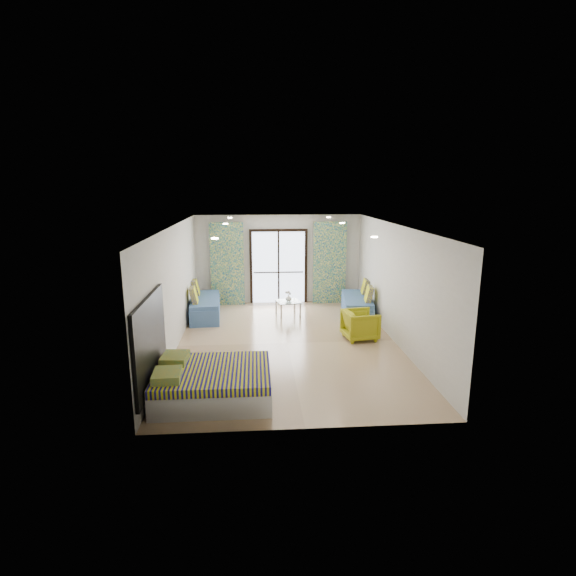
{
  "coord_description": "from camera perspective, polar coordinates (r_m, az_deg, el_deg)",
  "views": [
    {
      "loc": [
        -0.71,
        -9.8,
        3.57
      ],
      "look_at": [
        0.07,
        0.69,
        1.15
      ],
      "focal_mm": 28.0,
      "sensor_mm": 36.0,
      "label": 1
    }
  ],
  "objects": [
    {
      "name": "coffee_table",
      "position": [
        12.51,
        0.0,
        -1.87
      ],
      "size": [
        0.74,
        0.74,
        0.72
      ],
      "rotation": [
        0.0,
        0.0,
        0.21
      ],
      "color": "silver",
      "rests_on": "floor"
    },
    {
      "name": "wall_left",
      "position": [
        10.21,
        -14.23,
        -0.0
      ],
      "size": [
        0.01,
        7.5,
        2.7
      ],
      "primitive_type": null,
      "color": "silver",
      "rests_on": "ground"
    },
    {
      "name": "vase",
      "position": [
        12.47,
        0.07,
        -1.28
      ],
      "size": [
        0.23,
        0.24,
        0.18
      ],
      "primitive_type": "imported",
      "rotation": [
        0.0,
        0.0,
        0.37
      ],
      "color": "white",
      "rests_on": "coffee_table"
    },
    {
      "name": "floor",
      "position": [
        10.45,
        -0.08,
        -7.01
      ],
      "size": [
        5.0,
        7.5,
        0.01
      ],
      "primitive_type": null,
      "color": "#9F805E",
      "rests_on": "ground"
    },
    {
      "name": "switch_plate",
      "position": [
        8.95,
        -15.43,
        -3.86
      ],
      "size": [
        0.02,
        0.1,
        0.1
      ],
      "primitive_type": "cube",
      "color": "silver",
      "rests_on": "wall_left"
    },
    {
      "name": "balcony_rail",
      "position": [
        13.8,
        -1.21,
        2.01
      ],
      "size": [
        1.52,
        0.03,
        0.04
      ],
      "primitive_type": "cube",
      "color": "#595451",
      "rests_on": "balcony_door"
    },
    {
      "name": "downlight_b",
      "position": [
        8.13,
        10.91,
        6.38
      ],
      "size": [
        0.12,
        0.12,
        0.02
      ],
      "primitive_type": "cylinder",
      "color": "#FFE0B2",
      "rests_on": "ceiling"
    },
    {
      "name": "wall_front",
      "position": [
        6.48,
        2.33,
        -7.06
      ],
      "size": [
        5.0,
        0.01,
        2.7
      ],
      "primitive_type": null,
      "color": "silver",
      "rests_on": "ground"
    },
    {
      "name": "curtain_left",
      "position": [
        13.59,
        -7.72,
        3.01
      ],
      "size": [
        1.0,
        0.1,
        2.5
      ],
      "primitive_type": "cube",
      "color": "white",
      "rests_on": "floor"
    },
    {
      "name": "downlight_d",
      "position": [
        11.04,
        6.87,
        8.19
      ],
      "size": [
        0.12,
        0.12,
        0.02
      ],
      "primitive_type": "cylinder",
      "color": "#FFE0B2",
      "rests_on": "ceiling"
    },
    {
      "name": "downlight_a",
      "position": [
        7.88,
        -9.28,
        6.24
      ],
      "size": [
        0.12,
        0.12,
        0.02
      ],
      "primitive_type": "cylinder",
      "color": "#FFE0B2",
      "rests_on": "ceiling"
    },
    {
      "name": "armchair",
      "position": [
        10.75,
        9.17,
        -4.46
      ],
      "size": [
        0.79,
        0.83,
        0.76
      ],
      "primitive_type": "imported",
      "rotation": [
        0.0,
        0.0,
        1.71
      ],
      "color": "#A4A415",
      "rests_on": "floor"
    },
    {
      "name": "downlight_c",
      "position": [
        10.86,
        -7.94,
        8.09
      ],
      "size": [
        0.12,
        0.12,
        0.02
      ],
      "primitive_type": "cylinder",
      "color": "#FFE0B2",
      "rests_on": "ceiling"
    },
    {
      "name": "ceiling",
      "position": [
        9.86,
        -0.09,
        7.9
      ],
      "size": [
        5.0,
        7.5,
        0.01
      ],
      "primitive_type": null,
      "color": "silver",
      "rests_on": "ground"
    },
    {
      "name": "wall_back",
      "position": [
        13.75,
        -1.22,
        3.66
      ],
      "size": [
        5.0,
        0.01,
        2.7
      ],
      "primitive_type": null,
      "color": "silver",
      "rests_on": "ground"
    },
    {
      "name": "curtain_right",
      "position": [
        13.76,
        5.29,
        3.19
      ],
      "size": [
        1.0,
        0.1,
        2.5
      ],
      "primitive_type": "cube",
      "color": "white",
      "rests_on": "floor"
    },
    {
      "name": "wall_right",
      "position": [
        10.55,
        13.59,
        0.44
      ],
      "size": [
        0.01,
        7.5,
        2.7
      ],
      "primitive_type": null,
      "color": "silver",
      "rests_on": "ground"
    },
    {
      "name": "downlight_e",
      "position": [
        12.85,
        -7.39,
        8.84
      ],
      "size": [
        0.12,
        0.12,
        0.02
      ],
      "primitive_type": "cylinder",
      "color": "#FFE0B2",
      "rests_on": "ceiling"
    },
    {
      "name": "bed",
      "position": [
        7.91,
        -9.6,
        -11.79
      ],
      "size": [
        1.93,
        1.58,
        0.67
      ],
      "color": "silver",
      "rests_on": "floor"
    },
    {
      "name": "daybed_left",
      "position": [
        12.58,
        -10.51,
        -2.32
      ],
      "size": [
        0.9,
        2.01,
        0.97
      ],
      "rotation": [
        0.0,
        0.0,
        0.07
      ],
      "color": "#3F6297",
      "rests_on": "floor"
    },
    {
      "name": "daybed_right",
      "position": [
        12.67,
        8.81,
        -2.17
      ],
      "size": [
        0.99,
        2.0,
        0.95
      ],
      "rotation": [
        0.0,
        0.0,
        -0.13
      ],
      "color": "#3F6297",
      "rests_on": "floor"
    },
    {
      "name": "headboard",
      "position": [
        7.79,
        -17.09,
        -6.51
      ],
      "size": [
        0.06,
        2.1,
        1.5
      ],
      "primitive_type": "cube",
      "color": "black",
      "rests_on": "floor"
    },
    {
      "name": "downlight_f",
      "position": [
        13.0,
        5.18,
        8.94
      ],
      "size": [
        0.12,
        0.12,
        0.02
      ],
      "primitive_type": "cylinder",
      "color": "#FFE0B2",
      "rests_on": "ceiling"
    },
    {
      "name": "balcony_door",
      "position": [
        13.73,
        -1.21,
        3.26
      ],
      "size": [
        1.76,
        0.08,
        2.28
      ],
      "color": "black",
      "rests_on": "floor"
    }
  ]
}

